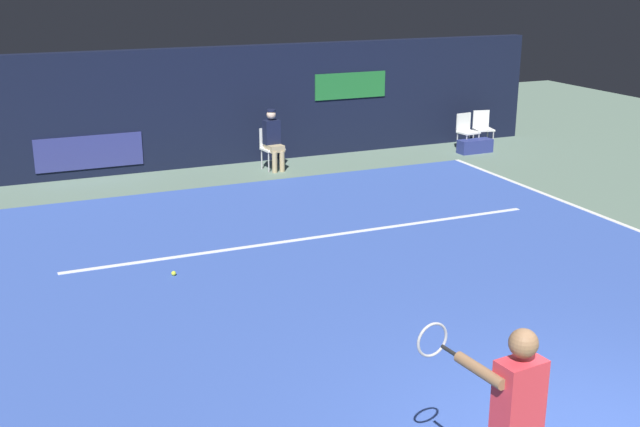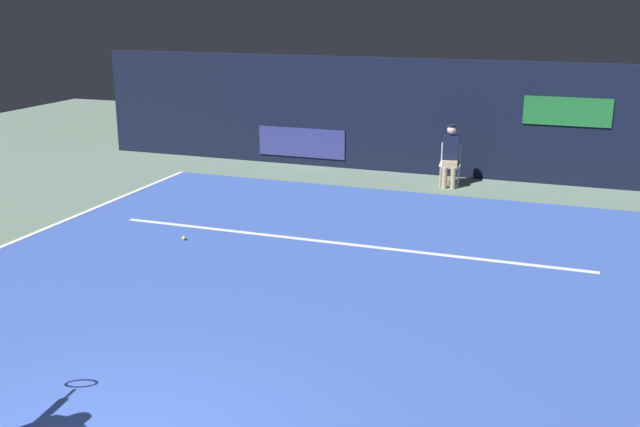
{
  "view_description": "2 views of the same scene",
  "coord_description": "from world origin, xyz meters",
  "px_view_note": "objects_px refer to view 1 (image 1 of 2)",
  "views": [
    {
      "loc": [
        -4.74,
        -4.43,
        4.22
      ],
      "look_at": [
        -0.56,
        5.26,
        0.92
      ],
      "focal_mm": 44.17,
      "sensor_mm": 36.0,
      "label": 1
    },
    {
      "loc": [
        3.7,
        -4.4,
        3.92
      ],
      "look_at": [
        0.07,
        5.58,
        0.85
      ],
      "focal_mm": 42.14,
      "sensor_mm": 36.0,
      "label": 2
    }
  ],
  "objects_px": {
    "tennis_ball": "(174,273)",
    "equipment_bag": "(475,146)",
    "tennis_player": "(514,418)",
    "courtside_chair_near": "(466,129)",
    "courtside_chair_far": "(483,126)",
    "line_judge_on_chair": "(273,139)"
  },
  "relations": [
    {
      "from": "tennis_ball",
      "to": "equipment_bag",
      "type": "bearing_deg",
      "value": 30.42
    },
    {
      "from": "equipment_bag",
      "to": "tennis_player",
      "type": "bearing_deg",
      "value": -124.0
    },
    {
      "from": "courtside_chair_near",
      "to": "courtside_chair_far",
      "type": "height_order",
      "value": "same"
    },
    {
      "from": "line_judge_on_chair",
      "to": "tennis_ball",
      "type": "relative_size",
      "value": 19.41
    },
    {
      "from": "tennis_player",
      "to": "courtside_chair_near",
      "type": "distance_m",
      "value": 13.7
    },
    {
      "from": "line_judge_on_chair",
      "to": "equipment_bag",
      "type": "relative_size",
      "value": 1.57
    },
    {
      "from": "tennis_player",
      "to": "tennis_ball",
      "type": "height_order",
      "value": "tennis_player"
    },
    {
      "from": "courtside_chair_near",
      "to": "tennis_player",
      "type": "bearing_deg",
      "value": -122.06
    },
    {
      "from": "line_judge_on_chair",
      "to": "courtside_chair_far",
      "type": "relative_size",
      "value": 1.5
    },
    {
      "from": "tennis_player",
      "to": "courtside_chair_far",
      "type": "distance_m",
      "value": 14.15
    },
    {
      "from": "courtside_chair_far",
      "to": "tennis_player",
      "type": "bearing_deg",
      "value": -123.69
    },
    {
      "from": "tennis_ball",
      "to": "equipment_bag",
      "type": "distance_m",
      "value": 9.81
    },
    {
      "from": "courtside_chair_near",
      "to": "tennis_ball",
      "type": "height_order",
      "value": "courtside_chair_near"
    },
    {
      "from": "tennis_player",
      "to": "tennis_ball",
      "type": "distance_m",
      "value": 6.45
    },
    {
      "from": "equipment_bag",
      "to": "courtside_chair_near",
      "type": "bearing_deg",
      "value": 93.14
    },
    {
      "from": "line_judge_on_chair",
      "to": "courtside_chair_near",
      "type": "bearing_deg",
      "value": 0.22
    },
    {
      "from": "courtside_chair_far",
      "to": "equipment_bag",
      "type": "distance_m",
      "value": 0.83
    },
    {
      "from": "tennis_player",
      "to": "equipment_bag",
      "type": "relative_size",
      "value": 2.06
    },
    {
      "from": "courtside_chair_near",
      "to": "courtside_chair_far",
      "type": "relative_size",
      "value": 1.0
    },
    {
      "from": "tennis_ball",
      "to": "equipment_bag",
      "type": "height_order",
      "value": "equipment_bag"
    },
    {
      "from": "equipment_bag",
      "to": "line_judge_on_chair",
      "type": "bearing_deg",
      "value": 175.09
    },
    {
      "from": "line_judge_on_chair",
      "to": "courtside_chair_far",
      "type": "distance_m",
      "value": 5.56
    }
  ]
}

